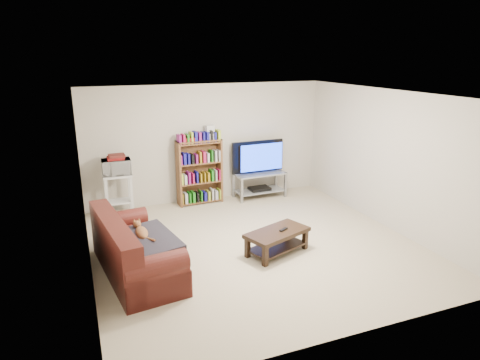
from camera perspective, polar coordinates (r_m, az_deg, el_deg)
name	(u,v)px	position (r m, az deg, el deg)	size (l,w,h in m)	color
floor	(255,245)	(6.99, 1.98, -8.68)	(5.00, 5.00, 0.00)	beige
ceiling	(256,94)	(6.35, 2.20, 11.33)	(5.00, 5.00, 0.00)	white
wall_back	(207,143)	(8.85, -4.38, 4.92)	(5.00, 5.00, 0.00)	beige
wall_front	(354,236)	(4.52, 14.90, -7.22)	(5.00, 5.00, 0.00)	beige
wall_left	(83,192)	(6.06, -20.17, -1.55)	(5.00, 5.00, 0.00)	beige
wall_right	(387,160)	(7.87, 19.04, 2.59)	(5.00, 5.00, 0.00)	beige
sofa	(132,254)	(6.21, -14.26, -9.53)	(1.09, 2.05, 0.84)	#4D1914
blanket	(146,241)	(6.05, -12.45, -8.01)	(0.76, 0.98, 0.10)	#26232C
cat	(142,233)	(6.18, -12.97, -6.88)	(0.21, 0.53, 0.16)	brown
coffee_table	(277,238)	(6.66, 4.96, -7.66)	(1.12, 0.82, 0.37)	black
remote	(284,230)	(6.64, 5.82, -6.58)	(0.16, 0.05, 0.02)	black
tv_stand	(260,181)	(9.12, 2.63, -0.10)	(1.10, 0.53, 0.54)	#999EA3
television	(260,157)	(8.99, 2.67, 3.03)	(1.17, 0.15, 0.67)	black
dvd_player	(260,189)	(9.17, 2.62, -1.15)	(0.43, 0.30, 0.06)	black
bookshelf	(199,171)	(8.71, -5.42, 1.19)	(0.93, 0.33, 1.32)	brown
shelf_clutter	(203,134)	(8.59, -4.96, 6.08)	(0.67, 0.23, 0.28)	silver
microwave_stand	(118,190)	(8.30, -15.92, -1.24)	(0.52, 0.38, 0.83)	silver
microwave	(116,167)	(8.18, -16.16, 1.69)	(0.51, 0.35, 0.28)	silver
game_boxes	(116,158)	(8.14, -16.25, 2.83)	(0.30, 0.26, 0.05)	maroon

